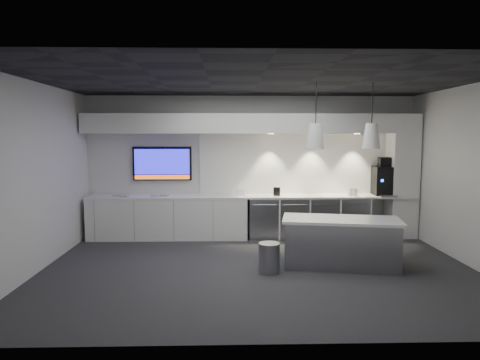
{
  "coord_description": "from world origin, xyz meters",
  "views": [
    {
      "loc": [
        -0.48,
        -6.72,
        2.16
      ],
      "look_at": [
        -0.27,
        1.1,
        1.34
      ],
      "focal_mm": 32.0,
      "sensor_mm": 36.0,
      "label": 1
    }
  ],
  "objects_px": {
    "island": "(341,242)",
    "coffee_machine": "(384,179)",
    "wall_tv": "(162,164)",
    "bin": "(269,258)"
  },
  "relations": [
    {
      "from": "island",
      "to": "wall_tv",
      "type": "bearing_deg",
      "value": 154.9
    },
    {
      "from": "coffee_machine",
      "to": "wall_tv",
      "type": "bearing_deg",
      "value": -179.24
    },
    {
      "from": "wall_tv",
      "to": "coffee_machine",
      "type": "distance_m",
      "value": 4.74
    },
    {
      "from": "bin",
      "to": "coffee_machine",
      "type": "height_order",
      "value": "coffee_machine"
    },
    {
      "from": "island",
      "to": "coffee_machine",
      "type": "relative_size",
      "value": 2.52
    },
    {
      "from": "wall_tv",
      "to": "island",
      "type": "xyz_separation_m",
      "value": [
        3.27,
        -2.33,
        -1.15
      ]
    },
    {
      "from": "bin",
      "to": "island",
      "type": "bearing_deg",
      "value": 12.93
    },
    {
      "from": "island",
      "to": "coffee_machine",
      "type": "height_order",
      "value": "coffee_machine"
    },
    {
      "from": "island",
      "to": "coffee_machine",
      "type": "xyz_separation_m",
      "value": [
        1.46,
        2.08,
        0.82
      ]
    },
    {
      "from": "island",
      "to": "bin",
      "type": "distance_m",
      "value": 1.25
    }
  ]
}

